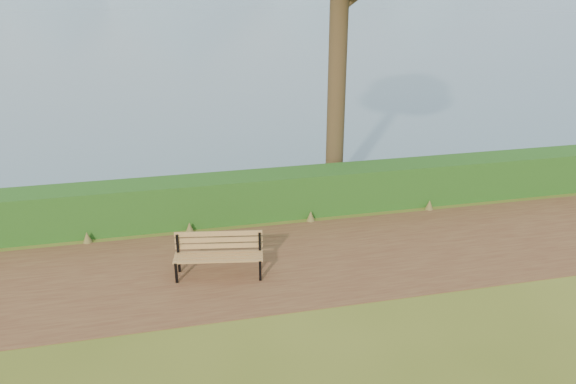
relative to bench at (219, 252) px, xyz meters
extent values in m
plane|color=#4F5919|center=(0.67, -0.15, -0.47)|extent=(140.00, 140.00, 0.00)
cube|color=brown|center=(0.67, 0.15, -0.46)|extent=(40.00, 3.40, 0.01)
cube|color=#194012|center=(0.67, 2.45, 0.03)|extent=(32.00, 0.85, 1.00)
cube|color=black|center=(-0.79, -0.15, -0.26)|extent=(0.05, 0.06, 0.40)
cube|color=black|center=(-0.73, 0.24, -0.08)|extent=(0.05, 0.06, 0.77)
cube|color=black|center=(-0.76, 0.05, -0.09)|extent=(0.12, 0.47, 0.04)
cube|color=black|center=(0.70, -0.41, -0.26)|extent=(0.05, 0.06, 0.40)
cube|color=black|center=(0.76, -0.02, -0.08)|extent=(0.05, 0.06, 0.77)
cube|color=black|center=(0.73, -0.21, -0.09)|extent=(0.12, 0.47, 0.04)
cube|color=olive|center=(-0.04, -0.25, -0.06)|extent=(1.61, 0.36, 0.03)
cube|color=olive|center=(-0.02, -0.14, -0.06)|extent=(1.61, 0.36, 0.03)
cube|color=olive|center=(0.00, -0.03, -0.06)|extent=(1.61, 0.36, 0.03)
cube|color=olive|center=(0.01, 0.09, -0.06)|extent=(1.61, 0.36, 0.03)
cube|color=olive|center=(0.02, 0.14, 0.05)|extent=(1.60, 0.31, 0.09)
cube|color=olive|center=(0.02, 0.14, 0.17)|extent=(1.60, 0.31, 0.09)
cube|color=olive|center=(0.02, 0.14, 0.30)|extent=(1.60, 0.31, 0.09)
cylinder|color=#312314|center=(3.27, 3.40, 3.42)|extent=(0.43, 0.43, 7.78)
camera|label=1|loc=(-0.81, -9.21, 4.84)|focal=35.00mm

